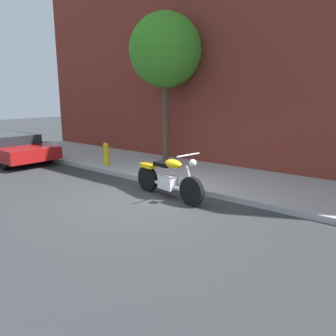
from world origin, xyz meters
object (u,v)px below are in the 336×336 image
(parked_car_red, at_px, (8,146))
(fire_hydrant, at_px, (106,156))
(street_tree, at_px, (165,51))
(motorcycle, at_px, (168,179))

(parked_car_red, distance_m, fire_hydrant, 4.28)
(parked_car_red, xyz_separation_m, street_tree, (5.15, 3.23, 3.35))
(street_tree, relative_size, fire_hydrant, 5.71)
(motorcycle, distance_m, street_tree, 5.21)
(street_tree, bearing_deg, motorcycle, -49.64)
(parked_car_red, relative_size, street_tree, 0.90)
(motorcycle, height_order, street_tree, street_tree)
(street_tree, height_order, fire_hydrant, street_tree)
(motorcycle, xyz_separation_m, fire_hydrant, (-3.63, 1.15, -0.02))
(parked_car_red, bearing_deg, street_tree, 32.09)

